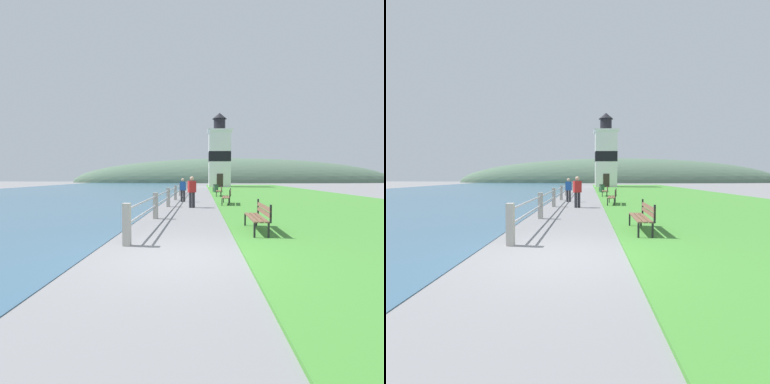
# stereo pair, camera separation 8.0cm
# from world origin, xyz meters

# --- Properties ---
(ground_plane) EXTENTS (160.00, 160.00, 0.00)m
(ground_plane) POSITION_xyz_m (0.00, 0.00, 0.00)
(ground_plane) COLOR slate
(grass_verge) EXTENTS (12.00, 58.12, 0.06)m
(grass_verge) POSITION_xyz_m (7.40, 19.37, 0.03)
(grass_verge) COLOR #428433
(grass_verge) RESTS_ON ground_plane
(water_strip) EXTENTS (24.00, 93.00, 0.01)m
(water_strip) POSITION_xyz_m (-13.90, 19.37, 0.01)
(water_strip) COLOR #385B75
(water_strip) RESTS_ON ground_plane
(seawall_railing) EXTENTS (0.18, 32.12, 1.04)m
(seawall_railing) POSITION_xyz_m (-1.30, 16.97, 0.60)
(seawall_railing) COLOR #A8A399
(seawall_railing) RESTS_ON ground_plane
(park_bench_near) EXTENTS (0.50, 1.98, 0.94)m
(park_bench_near) POSITION_xyz_m (2.21, 2.71, 0.54)
(park_bench_near) COLOR brown
(park_bench_near) RESTS_ON ground_plane
(park_bench_midway) EXTENTS (0.69, 1.96, 0.94)m
(park_bench_midway) POSITION_xyz_m (2.03, 11.12, 0.54)
(park_bench_midway) COLOR brown
(park_bench_midway) RESTS_ON ground_plane
(park_bench_far) EXTENTS (0.55, 1.81, 0.94)m
(park_bench_far) POSITION_xyz_m (2.00, 18.07, 0.54)
(park_bench_far) COLOR brown
(park_bench_far) RESTS_ON ground_plane
(park_bench_by_lighthouse) EXTENTS (0.58, 1.68, 0.94)m
(park_bench_by_lighthouse) POSITION_xyz_m (2.04, 25.59, 0.54)
(park_bench_by_lighthouse) COLOR brown
(park_bench_by_lighthouse) RESTS_ON ground_plane
(lighthouse) EXTENTS (3.63, 3.63, 11.01)m
(lighthouse) POSITION_xyz_m (3.20, 38.83, 4.77)
(lighthouse) COLOR white
(lighthouse) RESTS_ON ground_plane
(person_strolling) EXTENTS (0.41, 0.27, 1.54)m
(person_strolling) POSITION_xyz_m (-0.69, 13.25, 0.83)
(person_strolling) COLOR #28282D
(person_strolling) RESTS_ON ground_plane
(person_by_railing) EXTENTS (0.46, 0.38, 1.67)m
(person_by_railing) POSITION_xyz_m (0.01, 9.74, 0.90)
(person_by_railing) COLOR #28282D
(person_by_railing) RESTS_ON ground_plane
(trash_bin) EXTENTS (0.54, 0.54, 0.84)m
(trash_bin) POSITION_xyz_m (1.95, 23.60, 0.42)
(trash_bin) COLOR #2D5138
(trash_bin) RESTS_ON ground_plane
(distant_hillside) EXTENTS (80.00, 16.00, 12.00)m
(distant_hillside) POSITION_xyz_m (8.00, 68.75, 0.00)
(distant_hillside) COLOR #4C6651
(distant_hillside) RESTS_ON ground_plane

